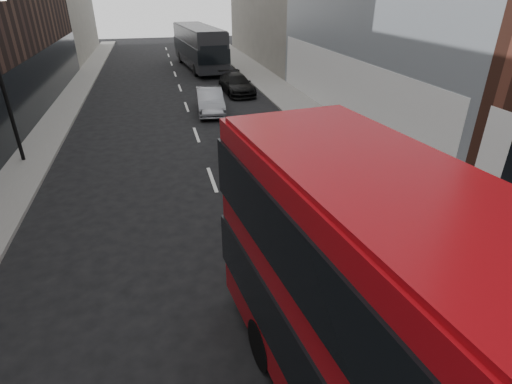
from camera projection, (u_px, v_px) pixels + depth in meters
sidewalk_right at (295, 103)px, 28.17m from camera, size 3.00×80.00×0.15m
sidewalk_left at (59, 118)px, 24.83m from camera, size 2.00×80.00×0.15m
street_lamp at (0, 71)px, 16.87m from camera, size 1.06×0.22×7.00m
grey_bus at (199, 46)px, 39.46m from camera, size 4.11×12.59×4.00m
car_a at (253, 150)px, 18.09m from camera, size 2.34×4.78×1.57m
car_b at (210, 101)px, 25.91m from camera, size 1.95×4.80×1.55m
car_c at (236, 84)px, 30.58m from camera, size 2.36×5.11×1.45m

